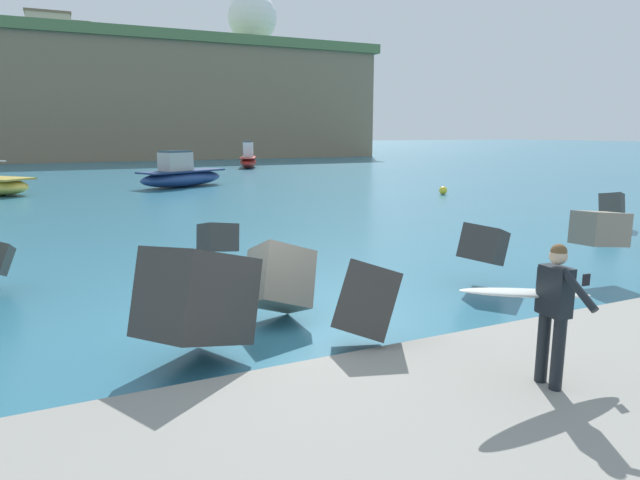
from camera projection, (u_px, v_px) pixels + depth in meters
The scene contains 11 objects.
ground_plane at pixel (272, 332), 9.20m from camera, with size 400.00×400.00×0.00m, color #2D6B84.
walkway_path at pixel (407, 448), 5.62m from camera, with size 48.00×4.40×0.24m, color gray.
breakwater_jetty at pixel (33, 281), 8.70m from camera, with size 31.53×7.32×2.08m.
surfer_with_board at pixel (545, 302), 6.64m from camera, with size 2.11×1.20×1.78m.
boat_near_centre at pixel (248, 159), 52.49m from camera, with size 3.30×5.67×2.51m.
boat_near_right at pixel (181, 175), 33.81m from camera, with size 6.17×4.54×2.23m.
mooring_buoy_inner at pixel (443, 190), 29.69m from camera, with size 0.44×0.44×0.44m.
headland_bluff at pixel (76, 102), 77.99m from camera, with size 76.24×39.84×15.11m.
radar_dome at pixel (252, 21), 92.69m from camera, with size 8.25×8.25×11.41m.
station_building_west at pixel (71, 39), 84.25m from camera, with size 5.73×5.19×4.69m.
station_building_east at pixel (49, 29), 75.88m from camera, with size 5.83×4.55×4.40m.
Camera 1 is at (-2.96, -8.25, 3.29)m, focal length 30.81 mm.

